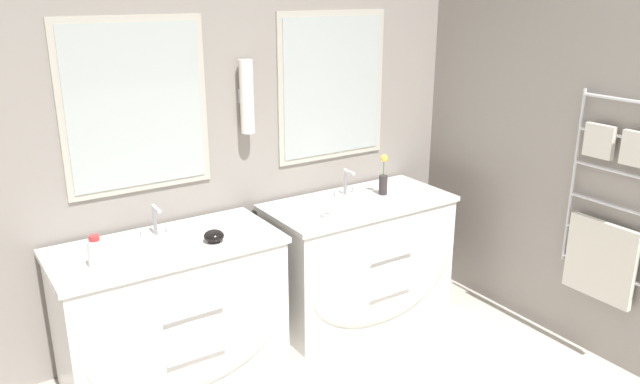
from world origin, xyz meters
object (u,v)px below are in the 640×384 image
at_px(vanity_left, 174,312).
at_px(amenity_bowl, 214,236).
at_px(toiletry_bottle, 96,253).
at_px(vanity_right, 361,259).
at_px(flower_vase, 383,178).

height_order(vanity_left, amenity_bowl, amenity_bowl).
bearing_deg(vanity_left, toiletry_bottle, -171.17).
bearing_deg(vanity_right, vanity_left, 180.00).
height_order(toiletry_bottle, flower_vase, flower_vase).
distance_m(vanity_left, flower_vase, 1.53).
xyz_separation_m(toiletry_bottle, flower_vase, (1.82, 0.11, 0.03)).
distance_m(amenity_bowl, flower_vase, 1.24).
distance_m(vanity_left, amenity_bowl, 0.48).
bearing_deg(vanity_right, flower_vase, 15.18).
relative_size(vanity_left, amenity_bowl, 11.00).
distance_m(vanity_right, amenity_bowl, 1.11).
bearing_deg(toiletry_bottle, vanity_left, 8.83).
distance_m(vanity_right, toiletry_bottle, 1.69).
xyz_separation_m(vanity_left, toiletry_bottle, (-0.37, -0.06, 0.46)).
bearing_deg(flower_vase, vanity_right, -164.82).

